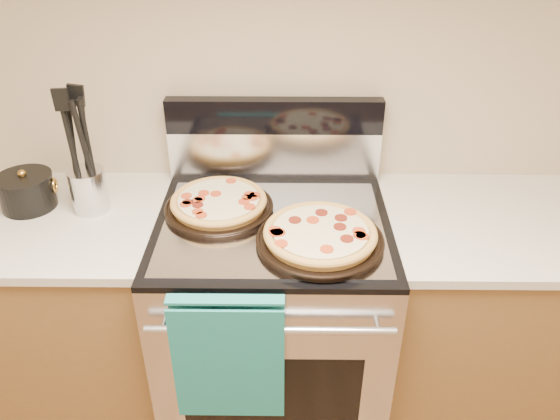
{
  "coord_description": "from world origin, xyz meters",
  "views": [
    {
      "loc": [
        0.04,
        0.16,
        1.88
      ],
      "look_at": [
        0.02,
        1.55,
        1.02
      ],
      "focal_mm": 35.0,
      "sensor_mm": 36.0,
      "label": 1
    }
  ],
  "objects_px": {
    "pepperoni_pizza_back": "(219,204)",
    "utensil_crock": "(89,190)",
    "range_body": "(274,328)",
    "pepperoni_pizza_front": "(320,236)",
    "saucepan": "(27,193)"
  },
  "relations": [
    {
      "from": "pepperoni_pizza_back",
      "to": "utensil_crock",
      "type": "xyz_separation_m",
      "value": [
        -0.43,
        0.02,
        0.03
      ]
    },
    {
      "from": "range_body",
      "to": "pepperoni_pizza_front",
      "type": "relative_size",
      "value": 2.35
    },
    {
      "from": "utensil_crock",
      "to": "pepperoni_pizza_back",
      "type": "bearing_deg",
      "value": -3.21
    },
    {
      "from": "range_body",
      "to": "utensil_crock",
      "type": "xyz_separation_m",
      "value": [
        -0.61,
        0.08,
        0.53
      ]
    },
    {
      "from": "range_body",
      "to": "pepperoni_pizza_front",
      "type": "xyz_separation_m",
      "value": [
        0.15,
        -0.13,
        0.5
      ]
    },
    {
      "from": "range_body",
      "to": "pepperoni_pizza_back",
      "type": "xyz_separation_m",
      "value": [
        -0.18,
        0.06,
        0.5
      ]
    },
    {
      "from": "pepperoni_pizza_back",
      "to": "saucepan",
      "type": "xyz_separation_m",
      "value": [
        -0.65,
        0.04,
        0.01
      ]
    },
    {
      "from": "pepperoni_pizza_back",
      "to": "pepperoni_pizza_front",
      "type": "bearing_deg",
      "value": -30.14
    },
    {
      "from": "saucepan",
      "to": "range_body",
      "type": "bearing_deg",
      "value": -6.78
    },
    {
      "from": "range_body",
      "to": "utensil_crock",
      "type": "bearing_deg",
      "value": 172.27
    },
    {
      "from": "range_body",
      "to": "pepperoni_pizza_front",
      "type": "bearing_deg",
      "value": -41.79
    },
    {
      "from": "pepperoni_pizza_front",
      "to": "utensil_crock",
      "type": "relative_size",
      "value": 2.58
    },
    {
      "from": "saucepan",
      "to": "pepperoni_pizza_front",
      "type": "bearing_deg",
      "value": -13.19
    },
    {
      "from": "pepperoni_pizza_back",
      "to": "utensil_crock",
      "type": "distance_m",
      "value": 0.44
    },
    {
      "from": "range_body",
      "to": "pepperoni_pizza_back",
      "type": "bearing_deg",
      "value": 161.86
    }
  ]
}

